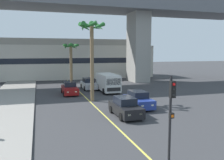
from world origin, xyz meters
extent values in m
cube|color=#DBCC4C|center=(0.00, 24.00, 0.00)|extent=(0.14, 56.00, 0.01)
cube|color=slate|center=(0.00, 36.81, 13.20)|extent=(66.06, 8.00, 2.40)
cube|color=gray|center=(11.86, 36.81, 6.00)|extent=(2.80, 4.40, 12.00)
cube|color=beige|center=(0.00, 46.53, 3.24)|extent=(35.43, 8.00, 6.49)
cube|color=#9C998D|center=(0.00, 46.53, 7.09)|extent=(34.72, 7.20, 1.20)
cube|color=black|center=(0.00, 42.51, 3.57)|extent=(31.89, 0.04, 1.00)
cube|color=black|center=(1.62, 15.49, 0.58)|extent=(1.74, 4.12, 0.80)
cube|color=black|center=(1.61, 15.64, 1.26)|extent=(1.41, 2.06, 0.60)
cube|color=#F2EDCC|center=(2.10, 13.49, 0.63)|extent=(0.24, 0.08, 0.14)
cube|color=#F2EDCC|center=(1.17, 13.48, 0.63)|extent=(0.24, 0.08, 0.14)
cylinder|color=black|center=(2.43, 14.23, 0.32)|extent=(0.23, 0.64, 0.64)
cylinder|color=black|center=(0.82, 14.21, 0.32)|extent=(0.23, 0.64, 0.64)
cylinder|color=black|center=(2.41, 16.77, 0.32)|extent=(0.23, 0.64, 0.64)
cylinder|color=black|center=(0.80, 16.75, 0.32)|extent=(0.23, 0.64, 0.64)
cube|color=#B7BABF|center=(1.62, 30.39, 0.58)|extent=(1.70, 4.10, 0.80)
cube|color=black|center=(1.62, 30.54, 1.26)|extent=(1.40, 2.05, 0.60)
cube|color=#F2EDCC|center=(2.09, 28.38, 0.63)|extent=(0.24, 0.08, 0.14)
cube|color=#F2EDCC|center=(1.16, 28.38, 0.63)|extent=(0.24, 0.08, 0.14)
cylinder|color=black|center=(2.43, 29.12, 0.32)|extent=(0.22, 0.64, 0.64)
cylinder|color=black|center=(0.82, 29.12, 0.32)|extent=(0.22, 0.64, 0.64)
cylinder|color=black|center=(2.43, 31.66, 0.32)|extent=(0.22, 0.64, 0.64)
cylinder|color=black|center=(0.81, 31.66, 0.32)|extent=(0.22, 0.64, 0.64)
cube|color=navy|center=(3.82, 17.95, 0.58)|extent=(1.73, 4.11, 0.80)
cube|color=black|center=(3.82, 18.10, 1.26)|extent=(1.41, 2.06, 0.60)
cube|color=#F2EDCC|center=(4.28, 15.94, 0.63)|extent=(0.24, 0.08, 0.14)
cube|color=#F2EDCC|center=(3.34, 15.95, 0.63)|extent=(0.24, 0.08, 0.14)
cylinder|color=black|center=(4.62, 16.68, 0.32)|extent=(0.22, 0.64, 0.64)
cylinder|color=black|center=(3.01, 16.69, 0.32)|extent=(0.22, 0.64, 0.64)
cylinder|color=black|center=(4.64, 19.22, 0.32)|extent=(0.22, 0.64, 0.64)
cylinder|color=black|center=(3.02, 19.23, 0.32)|extent=(0.22, 0.64, 0.64)
cube|color=maroon|center=(-1.49, 27.00, 0.58)|extent=(1.70, 4.10, 0.80)
cube|color=black|center=(-1.49, 27.15, 1.26)|extent=(1.40, 2.05, 0.60)
cube|color=#F2EDCC|center=(-1.02, 24.99, 0.63)|extent=(0.24, 0.08, 0.14)
cube|color=#F2EDCC|center=(-1.96, 24.99, 0.63)|extent=(0.24, 0.08, 0.14)
cylinder|color=black|center=(-0.68, 25.73, 0.32)|extent=(0.22, 0.64, 0.64)
cylinder|color=black|center=(-2.30, 25.73, 0.32)|extent=(0.22, 0.64, 0.64)
cylinder|color=black|center=(-0.69, 28.28, 0.32)|extent=(0.22, 0.64, 0.64)
cylinder|color=black|center=(-2.30, 28.27, 0.32)|extent=(0.22, 0.64, 0.64)
cube|color=silver|center=(3.54, 27.30, 1.31)|extent=(2.05, 5.22, 2.10)
cube|color=black|center=(3.52, 24.74, 1.66)|extent=(1.80, 0.10, 0.80)
cube|color=black|center=(3.52, 24.68, 0.73)|extent=(1.70, 0.07, 0.44)
cylinder|color=black|center=(4.48, 25.73, 0.38)|extent=(0.27, 0.76, 0.76)
cylinder|color=black|center=(2.58, 25.75, 0.38)|extent=(0.27, 0.76, 0.76)
cylinder|color=black|center=(4.51, 28.85, 0.38)|extent=(0.27, 0.76, 0.76)
cylinder|color=black|center=(2.61, 28.87, 0.38)|extent=(0.27, 0.76, 0.76)
cylinder|color=black|center=(0.56, 6.79, 2.10)|extent=(0.12, 0.12, 4.20)
cube|color=black|center=(0.56, 6.65, 3.60)|extent=(0.24, 0.20, 0.76)
sphere|color=red|center=(0.56, 6.55, 3.84)|extent=(0.14, 0.14, 0.14)
sphere|color=black|center=(0.56, 6.55, 3.60)|extent=(0.14, 0.14, 0.14)
sphere|color=black|center=(0.56, 6.55, 3.36)|extent=(0.14, 0.14, 0.14)
cube|color=black|center=(0.56, 6.67, 2.40)|extent=(0.20, 0.16, 0.24)
cube|color=orange|center=(0.56, 6.59, 2.40)|extent=(0.12, 0.03, 0.12)
cylinder|color=brown|center=(0.16, 37.76, 3.12)|extent=(0.47, 0.47, 6.24)
sphere|color=#236028|center=(0.16, 37.76, 6.39)|extent=(0.60, 0.60, 0.60)
cone|color=#236028|center=(1.01, 37.73, 6.19)|extent=(0.49, 1.78, 0.82)
cone|color=#236028|center=(0.63, 38.47, 6.07)|extent=(1.71, 1.34, 1.01)
cone|color=#236028|center=(-0.19, 38.54, 6.14)|extent=(1.80, 1.11, 0.90)
cone|color=#236028|center=(-0.70, 37.76, 6.02)|extent=(0.45, 1.75, 1.07)
cone|color=#236028|center=(-0.30, 37.03, 6.14)|extent=(1.73, 1.32, 0.90)
cone|color=#236028|center=(0.68, 37.08, 6.14)|extent=(1.67, 1.43, 0.89)
cylinder|color=brown|center=(0.31, 22.16, 3.99)|extent=(0.39, 0.39, 7.98)
sphere|color=#236028|center=(0.31, 22.16, 8.13)|extent=(0.60, 0.60, 0.60)
cone|color=#236028|center=(1.20, 22.28, 7.82)|extent=(0.68, 1.87, 1.00)
cone|color=#236028|center=(0.64, 22.99, 7.88)|extent=(1.87, 1.08, 0.90)
cone|color=#236028|center=(-0.21, 22.88, 7.81)|extent=(1.74, 1.42, 1.02)
cone|color=#236028|center=(-0.57, 22.26, 7.79)|extent=(0.64, 1.86, 1.05)
cone|color=#236028|center=(-0.17, 21.41, 7.86)|extent=(1.78, 1.37, 0.94)
cone|color=#236028|center=(0.85, 21.45, 7.82)|extent=(1.72, 1.46, 1.01)
camera|label=1|loc=(-5.13, -2.66, 5.27)|focal=38.59mm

